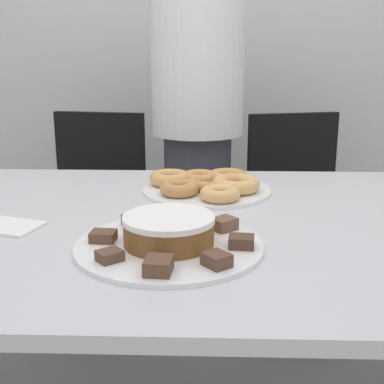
# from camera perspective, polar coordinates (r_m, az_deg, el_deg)

# --- Properties ---
(wall_back) EXTENTS (8.00, 0.05, 2.60)m
(wall_back) POSITION_cam_1_polar(r_m,az_deg,el_deg) (2.84, 0.27, 18.28)
(wall_back) COLOR silver
(wall_back) RESTS_ON ground_plane
(table) EXTENTS (1.64, 1.05, 0.76)m
(table) POSITION_cam_1_polar(r_m,az_deg,el_deg) (1.30, -1.83, -6.34)
(table) COLOR silver
(table) RESTS_ON ground_plane
(person_standing) EXTENTS (0.36, 0.36, 1.64)m
(person_standing) POSITION_cam_1_polar(r_m,az_deg,el_deg) (2.16, 0.60, 7.48)
(person_standing) COLOR #383842
(person_standing) RESTS_ON ground_plane
(office_chair_left) EXTENTS (0.49, 0.49, 0.88)m
(office_chair_left) POSITION_cam_1_polar(r_m,az_deg,el_deg) (2.31, -10.59, -3.64)
(office_chair_left) COLOR black
(office_chair_left) RESTS_ON ground_plane
(office_chair_right) EXTENTS (0.53, 0.53, 0.88)m
(office_chair_right) POSITION_cam_1_polar(r_m,az_deg,el_deg) (2.29, 11.67, -3.88)
(office_chair_right) COLOR black
(office_chair_right) RESTS_ON ground_plane
(plate_cake) EXTENTS (0.39, 0.39, 0.01)m
(plate_cake) POSITION_cam_1_polar(r_m,az_deg,el_deg) (1.10, -2.22, -5.80)
(plate_cake) COLOR white
(plate_cake) RESTS_ON table
(plate_donuts) EXTENTS (0.36, 0.36, 0.01)m
(plate_donuts) POSITION_cam_1_polar(r_m,az_deg,el_deg) (1.52, 1.60, 0.21)
(plate_donuts) COLOR white
(plate_donuts) RESTS_ON table
(frosted_cake) EXTENTS (0.19, 0.19, 0.06)m
(frosted_cake) POSITION_cam_1_polar(r_m,az_deg,el_deg) (1.09, -2.24, -4.07)
(frosted_cake) COLOR brown
(frosted_cake) RESTS_ON plate_cake
(lamington_0) EXTENTS (0.05, 0.05, 0.02)m
(lamington_0) POSITION_cam_1_polar(r_m,az_deg,el_deg) (1.09, 5.29, -5.30)
(lamington_0) COLOR #513828
(lamington_0) RESTS_ON plate_cake
(lamington_1) EXTENTS (0.07, 0.07, 0.03)m
(lamington_1) POSITION_cam_1_polar(r_m,az_deg,el_deg) (1.18, 3.42, -3.41)
(lamington_1) COLOR brown
(lamington_1) RESTS_ON plate_cake
(lamington_2) EXTENTS (0.05, 0.06, 0.02)m
(lamington_2) POSITION_cam_1_polar(r_m,az_deg,el_deg) (1.23, -1.16, -2.69)
(lamington_2) COLOR brown
(lamington_2) RESTS_ON plate_cake
(lamington_3) EXTENTS (0.06, 0.06, 0.03)m
(lamington_3) POSITION_cam_1_polar(r_m,az_deg,el_deg) (1.21, -6.21, -3.04)
(lamington_3) COLOR brown
(lamington_3) RESTS_ON plate_cake
(lamington_4) EXTENTS (0.05, 0.05, 0.02)m
(lamington_4) POSITION_cam_1_polar(r_m,az_deg,el_deg) (1.13, -9.45, -4.67)
(lamington_4) COLOR brown
(lamington_4) RESTS_ON plate_cake
(lamington_5) EXTENTS (0.06, 0.06, 0.02)m
(lamington_5) POSITION_cam_1_polar(r_m,az_deg,el_deg) (1.03, -8.77, -6.72)
(lamington_5) COLOR brown
(lamington_5) RESTS_ON plate_cake
(lamington_6) EXTENTS (0.05, 0.06, 0.03)m
(lamington_6) POSITION_cam_1_polar(r_m,az_deg,el_deg) (0.97, -3.60, -7.83)
(lamington_6) COLOR brown
(lamington_6) RESTS_ON plate_cake
(lamington_7) EXTENTS (0.06, 0.06, 0.02)m
(lamington_7) POSITION_cam_1_polar(r_m,az_deg,el_deg) (0.99, 2.65, -7.23)
(lamington_7) COLOR brown
(lamington_7) RESTS_ON plate_cake
(donut_0) EXTENTS (0.11, 0.11, 0.03)m
(donut_0) POSITION_cam_1_polar(r_m,az_deg,el_deg) (1.52, 1.61, 0.94)
(donut_0) COLOR #C68447
(donut_0) RESTS_ON plate_donuts
(donut_1) EXTENTS (0.11, 0.11, 0.03)m
(donut_1) POSITION_cam_1_polar(r_m,az_deg,el_deg) (1.41, 3.00, -0.17)
(donut_1) COLOR #E5AD66
(donut_1) RESTS_ON plate_donuts
(donut_2) EXTENTS (0.13, 0.13, 0.04)m
(donut_2) POSITION_cam_1_polar(r_m,az_deg,el_deg) (1.49, 4.70, 0.84)
(donut_2) COLOR #E5AD66
(donut_2) RESTS_ON plate_donuts
(donut_3) EXTENTS (0.12, 0.12, 0.04)m
(donut_3) POSITION_cam_1_polar(r_m,az_deg,el_deg) (1.57, 3.82, 1.55)
(donut_3) COLOR #D18E4C
(donut_3) RESTS_ON plate_donuts
(donut_4) EXTENTS (0.11, 0.11, 0.03)m
(donut_4) POSITION_cam_1_polar(r_m,az_deg,el_deg) (1.57, 0.80, 1.55)
(donut_4) COLOR #D18E4C
(donut_4) RESTS_ON plate_donuts
(donut_5) EXTENTS (0.12, 0.12, 0.04)m
(donut_5) POSITION_cam_1_polar(r_m,az_deg,el_deg) (1.56, -2.38, 1.48)
(donut_5) COLOR tan
(donut_5) RESTS_ON plate_donuts
(donut_6) EXTENTS (0.11, 0.11, 0.04)m
(donut_6) POSITION_cam_1_polar(r_m,az_deg,el_deg) (1.46, -1.33, 0.42)
(donut_6) COLOR #C68447
(donut_6) RESTS_ON plate_donuts
(napkin) EXTENTS (0.16, 0.14, 0.01)m
(napkin) POSITION_cam_1_polar(r_m,az_deg,el_deg) (1.30, -18.84, -3.51)
(napkin) COLOR white
(napkin) RESTS_ON table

